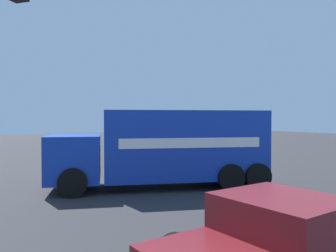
% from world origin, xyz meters
% --- Properties ---
extents(ground_plane, '(100.00, 100.00, 0.00)m').
position_xyz_m(ground_plane, '(0.00, 0.00, 0.00)').
color(ground_plane, '#2B2B2D').
extents(delivery_truck, '(5.25, 8.59, 2.98)m').
position_xyz_m(delivery_truck, '(-0.80, 0.06, 1.55)').
color(delivery_truck, '#1438AD').
rests_on(delivery_truck, ground).
extents(pickup_maroon, '(2.60, 5.35, 1.38)m').
position_xyz_m(pickup_maroon, '(-8.35, 2.10, 0.73)').
color(pickup_maroon, maroon).
rests_on(pickup_maroon, ground).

